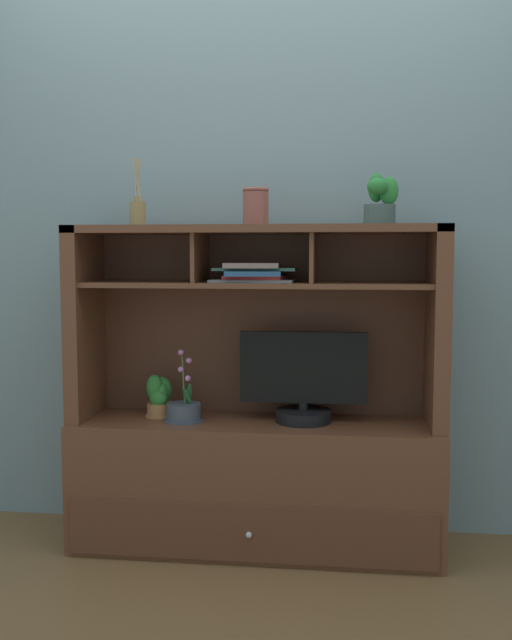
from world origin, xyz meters
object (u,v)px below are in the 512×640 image
at_px(magazine_stack_left, 254,273).
at_px(ceramic_vase, 256,207).
at_px(potted_succulent, 380,204).
at_px(tv_monitor, 303,383).
at_px(potted_orchid, 184,411).
at_px(diffuser_bottle, 138,213).
at_px(media_console, 256,446).
at_px(potted_fern, 160,397).

bearing_deg(magazine_stack_left, ceramic_vase, 58.63).
xyz_separation_m(potted_succulent, ceramic_vase, (-0.47, -0.00, -0.01)).
height_order(tv_monitor, potted_orchid, tv_monitor).
bearing_deg(diffuser_bottle, potted_succulent, -0.80).
relative_size(media_console, potted_fern, 8.39).
bearing_deg(magazine_stack_left, potted_fern, 173.32).
height_order(potted_orchid, potted_fern, potted_orchid).
xyz_separation_m(tv_monitor, potted_orchid, (-0.47, -0.05, -0.11)).
relative_size(diffuser_bottle, potted_succulent, 1.35).
xyz_separation_m(media_console, tv_monitor, (0.19, -0.00, 0.26)).
xyz_separation_m(potted_fern, diffuser_bottle, (-0.07, -0.02, 0.74)).
bearing_deg(potted_succulent, ceramic_vase, -179.68).
height_order(diffuser_bottle, ceramic_vase, diffuser_bottle).
distance_m(potted_orchid, diffuser_bottle, 0.81).
bearing_deg(potted_succulent, potted_fern, 177.75).
bearing_deg(tv_monitor, potted_succulent, -2.51).
height_order(potted_fern, magazine_stack_left, magazine_stack_left).
relative_size(diffuser_bottle, ceramic_vase, 1.86).
height_order(potted_orchid, ceramic_vase, ceramic_vase).
distance_m(magazine_stack_left, potted_succulent, 0.55).
relative_size(magazine_stack_left, diffuser_bottle, 1.23).
bearing_deg(ceramic_vase, magazine_stack_left, -121.37).
relative_size(media_console, diffuser_bottle, 5.43).
relative_size(potted_orchid, potted_succulent, 1.45).
bearing_deg(potted_succulent, diffuser_bottle, 179.20).
relative_size(media_console, ceramic_vase, 10.08).
height_order(potted_orchid, potted_succulent, potted_succulent).
bearing_deg(ceramic_vase, potted_succulent, 0.32).
bearing_deg(diffuser_bottle, tv_monitor, -0.05).
relative_size(media_console, magazine_stack_left, 4.42).
bearing_deg(potted_orchid, tv_monitor, 6.19).
xyz_separation_m(potted_fern, ceramic_vase, (0.40, -0.04, 0.76)).
height_order(tv_monitor, diffuser_bottle, diffuser_bottle).
bearing_deg(media_console, potted_orchid, -168.99).
relative_size(tv_monitor, diffuser_bottle, 1.87).
relative_size(potted_fern, potted_succulent, 0.88).
height_order(magazine_stack_left, diffuser_bottle, diffuser_bottle).
distance_m(potted_fern, ceramic_vase, 0.86).
xyz_separation_m(tv_monitor, ceramic_vase, (-0.19, -0.02, 0.69)).
bearing_deg(potted_succulent, potted_orchid, -177.09).
height_order(tv_monitor, ceramic_vase, ceramic_vase).
xyz_separation_m(tv_monitor, diffuser_bottle, (-0.66, 0.00, 0.67)).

